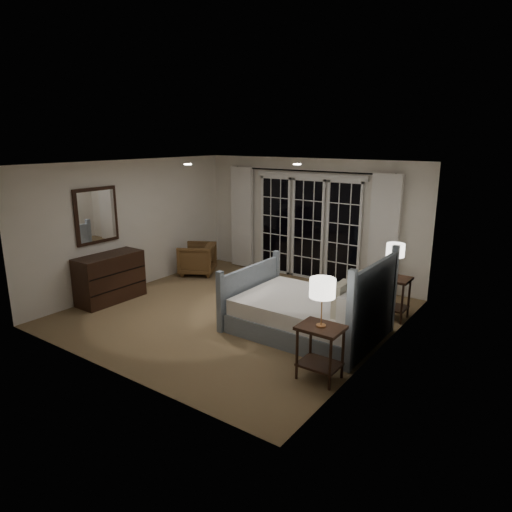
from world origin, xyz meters
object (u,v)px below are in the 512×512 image
Objects in this scene: lamp_left at (322,288)px; nightstand_left at (320,344)px; nightstand_right at (392,291)px; dresser at (110,278)px; armchair at (197,259)px; bed at (310,313)px; lamp_right at (395,251)px.

nightstand_left is at bearing 0.00° from lamp_left.
nightstand_right is 4.95m from dresser.
dresser is at bearing -154.22° from nightstand_right.
dresser is at bearing -33.46° from armchair.
bed is 1.63m from lamp_left.
nightstand_left is 0.99× the size of nightstand_right.
lamp_left reaches higher than armchair.
armchair is at bearing 86.57° from dresser.
nightstand_right reaches higher than nightstand_left.
lamp_left reaches higher than lamp_right.
lamp_right reaches higher than bed.
bed is 2.90× the size of armchair.
lamp_left is 0.81× the size of armchair.
lamp_right is at bearing 57.84° from bed.
dresser is (-4.46, -2.15, -0.72)m from lamp_right.
lamp_left is at bearing -3.68° from dresser.
lamp_right reaches higher than nightstand_right.
nightstand_right is at bearing 57.84° from bed.
nightstand_right is 0.68m from lamp_right.
bed is 3.59× the size of lamp_left.
lamp_left reaches higher than dresser.
nightstand_left is 0.93× the size of armchair.
nightstand_right is 1.17× the size of lamp_left.
lamp_right is 5.00m from dresser.
dresser reaches higher than armchair.
nightstand_right is (0.81, 1.29, 0.14)m from bed.
bed is 1.39m from nightstand_left.
dresser is at bearing 176.32° from lamp_left.
lamp_left is 5.01m from armchair.
lamp_right reaches higher than armchair.
lamp_left is 1.07× the size of lamp_right.
nightstand_right is 1.25× the size of lamp_right.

